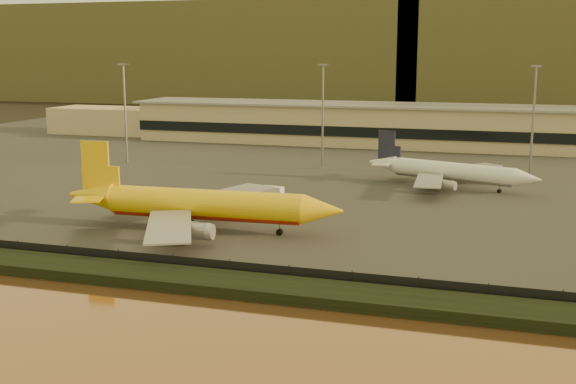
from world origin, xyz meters
name	(u,v)px	position (x,y,z in m)	size (l,w,h in m)	color
ground	(250,251)	(0.00, 0.00, 0.00)	(900.00, 900.00, 0.00)	black
embankment	(202,282)	(0.00, -17.00, 0.70)	(320.00, 7.00, 1.40)	black
tarmac	(372,159)	(0.00, 95.00, 0.10)	(320.00, 220.00, 0.20)	#2D2D2D
perimeter_fence	(215,268)	(0.00, -13.00, 1.30)	(300.00, 0.05, 2.20)	black
terminal_building	(345,124)	(-14.52, 125.55, 6.25)	(202.00, 25.00, 12.60)	tan
apron_light_masts	(421,108)	(15.00, 75.00, 15.70)	(152.20, 12.20, 25.40)	slate
distant_hills	(417,47)	(-20.74, 340.00, 31.39)	(470.00, 160.00, 70.00)	brown
dhl_cargo_jet	(201,205)	(-11.69, 8.78, 4.38)	(46.79, 45.82, 13.98)	yellow
white_narrowbody_jet	(450,172)	(23.43, 59.23, 3.52)	(37.77, 35.88, 11.13)	white
gse_vehicle_yellow	(313,209)	(2.55, 25.37, 1.09)	(3.95, 1.78, 1.78)	yellow
gse_vehicle_white	(272,191)	(-9.53, 38.58, 1.20)	(4.43, 2.00, 2.00)	white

